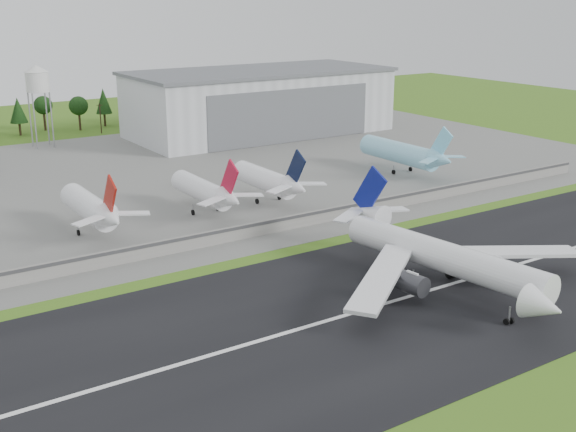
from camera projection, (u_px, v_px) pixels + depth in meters
ground at (393, 335)px, 117.35m from camera, size 600.00×600.00×0.00m
runway at (355, 313)px, 125.31m from camera, size 320.00×60.00×0.10m
runway_centerline at (355, 312)px, 125.29m from camera, size 220.00×1.00×0.02m
apron at (123, 182)px, 213.07m from camera, size 320.00×150.00×0.10m
blast_fence at (229, 235)px, 160.69m from camera, size 240.00×0.61×3.50m
hangar_east at (260, 102)px, 284.74m from camera, size 102.00×47.00×25.20m
water_tower at (37, 79)px, 255.11m from camera, size 8.40×8.40×29.40m
utility_poles at (46, 139)px, 276.91m from camera, size 230.00×3.00×12.00m
treeline at (36, 133)px, 288.88m from camera, size 320.00×16.00×22.00m
main_airliner at (445, 264)px, 134.48m from camera, size 56.83×59.24×18.17m
parked_jet_red_a at (93, 209)px, 164.35m from camera, size 7.36×31.29×16.80m
parked_jet_red_b at (207, 191)px, 179.72m from camera, size 7.36×31.29×16.56m
parked_jet_navy at (271, 181)px, 189.57m from camera, size 7.36×31.29×16.69m
parked_jet_skyblue at (406, 153)px, 220.97m from camera, size 7.36×37.29×17.05m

